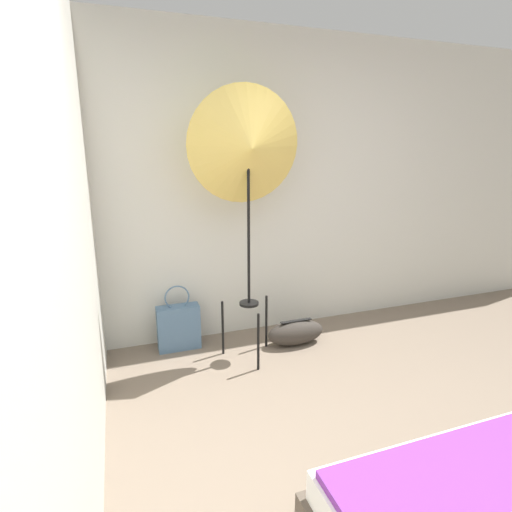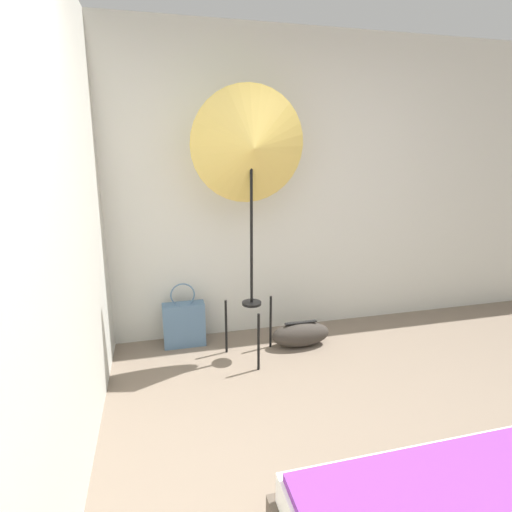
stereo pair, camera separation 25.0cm
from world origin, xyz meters
The scene contains 5 objects.
wall_back centered at (0.00, 2.25, 1.30)m, with size 8.00×0.05×2.60m.
wall_side_left centered at (-1.33, 1.00, 1.30)m, with size 0.05×8.00×2.60m.
photo_umbrella centered at (-0.21, 1.74, 1.64)m, with size 0.86×0.38×2.09m.
tote_bag centered at (-0.72, 2.06, 0.20)m, with size 0.35×0.13×0.56m.
duffel_bag centered at (0.24, 1.80, 0.11)m, with size 0.51×0.21×0.22m.
Camera 2 is at (-0.89, -1.13, 1.64)m, focal length 28.00 mm.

